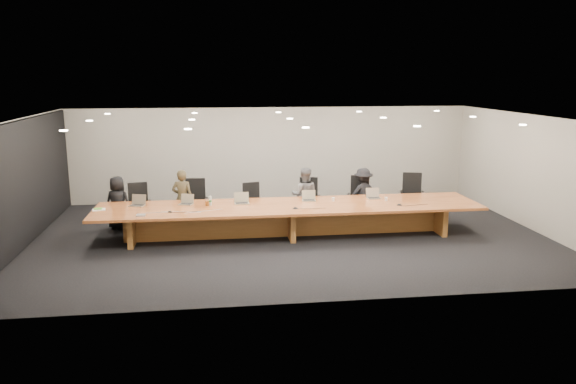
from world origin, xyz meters
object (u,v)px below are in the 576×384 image
(chair_left, at_px, (195,202))
(mic_center, at_px, (295,208))
(amber_mug, at_px, (207,203))
(chair_mid_right, at_px, (309,199))
(chair_mid_left, at_px, (254,203))
(chair_right, at_px, (359,198))
(mic_right, at_px, (399,205))
(chair_far_left, at_px, (140,205))
(av_box, at_px, (141,215))
(laptop_b, at_px, (186,199))
(mic_left, at_px, (170,211))
(person_c, at_px, (304,195))
(paper_cup_far, at_px, (386,199))
(laptop_a, at_px, (137,200))
(laptop_e, at_px, (374,193))
(chair_far_right, at_px, (412,195))
(water_bottle, at_px, (210,201))
(laptop_d, at_px, (309,196))
(paper_cup_near, at_px, (333,199))
(conference_table, at_px, (290,214))
(person_b, at_px, (182,198))
(laptop_c, at_px, (242,198))
(person_d, at_px, (363,194))
(person_a, at_px, (118,203))

(chair_left, height_order, mic_center, chair_left)
(amber_mug, bearing_deg, chair_mid_right, 23.50)
(chair_mid_left, distance_m, chair_right, 2.77)
(mic_center, xyz_separation_m, mic_right, (2.47, 0.01, -0.00))
(chair_far_left, xyz_separation_m, av_box, (0.25, -1.83, 0.20))
(laptop_b, bearing_deg, mic_left, -95.26)
(person_c, relative_size, paper_cup_far, 15.64)
(laptop_a, height_order, mic_center, laptop_a)
(laptop_b, relative_size, amber_mug, 2.85)
(person_c, distance_m, laptop_e, 1.80)
(chair_far_right, xyz_separation_m, mic_right, (-0.94, -1.70, 0.17))
(water_bottle, bearing_deg, person_c, 22.52)
(chair_far_right, relative_size, laptop_d, 3.68)
(laptop_b, xyz_separation_m, paper_cup_near, (3.52, -0.11, -0.08))
(mic_center, bearing_deg, chair_right, 40.72)
(laptop_d, height_order, mic_right, laptop_d)
(chair_far_right, relative_size, mic_left, 10.79)
(laptop_d, height_order, paper_cup_far, laptop_d)
(paper_cup_near, bearing_deg, water_bottle, -179.26)
(conference_table, distance_m, person_b, 2.80)
(laptop_e, height_order, mic_center, laptop_e)
(chair_left, height_order, chair_right, chair_left)
(chair_right, bearing_deg, paper_cup_near, -112.11)
(laptop_c, height_order, laptop_d, laptop_c)
(person_d, xyz_separation_m, laptop_a, (-5.64, -0.83, 0.19))
(chair_mid_left, height_order, laptop_e, chair_mid_left)
(conference_table, relative_size, laptop_c, 26.09)
(person_b, height_order, person_c, person_b)
(person_c, bearing_deg, paper_cup_near, 131.58)
(chair_mid_left, height_order, mic_left, chair_mid_left)
(laptop_b, bearing_deg, water_bottle, 5.02)
(laptop_c, xyz_separation_m, av_box, (-2.23, -0.88, -0.12))
(chair_right, height_order, person_a, person_a)
(water_bottle, bearing_deg, conference_table, -6.95)
(av_box, bearing_deg, person_a, 107.76)
(person_c, relative_size, laptop_a, 4.17)
(person_c, relative_size, mic_right, 11.09)
(mic_left, bearing_deg, chair_mid_right, 25.88)
(paper_cup_far, xyz_separation_m, mic_right, (0.17, -0.49, -0.03))
(person_d, distance_m, mic_left, 5.07)
(person_d, relative_size, water_bottle, 6.61)
(chair_mid_right, bearing_deg, amber_mug, -146.60)
(chair_far_right, xyz_separation_m, paper_cup_far, (-1.10, -1.21, 0.20))
(laptop_a, height_order, paper_cup_far, laptop_a)
(person_d, relative_size, mic_left, 12.47)
(paper_cup_far, distance_m, mic_right, 0.52)
(conference_table, relative_size, amber_mug, 82.13)
(laptop_b, height_order, paper_cup_near, laptop_b)
(water_bottle, bearing_deg, mic_center, -17.29)
(chair_far_right, height_order, mic_center, chair_far_right)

